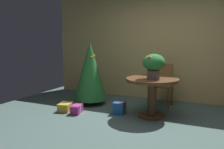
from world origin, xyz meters
TOP-DOWN VIEW (x-y plane):
  - ground_plane at (0.00, 0.00)m, footprint 6.60×6.60m
  - back_wall_panel at (0.00, 2.20)m, footprint 6.00×0.10m
  - round_dining_table at (0.01, 0.77)m, footprint 0.97×0.97m
  - flower_vase at (0.05, 0.69)m, footprint 0.40×0.40m
  - wooden_chair_far at (0.01, 1.67)m, footprint 0.42×0.45m
  - holiday_tree at (-1.49, 1.08)m, footprint 0.74×0.74m
  - gift_box_gold at (-1.67, 0.39)m, footprint 0.29×0.36m
  - gift_box_blue at (-0.61, 0.70)m, footprint 0.24×0.30m
  - gift_box_purple at (-1.38, 0.35)m, footprint 0.23×0.33m

SIDE VIEW (x-z plane):
  - ground_plane at x=0.00m, z-range 0.00..0.00m
  - gift_box_gold at x=-1.67m, z-range 0.00..0.16m
  - gift_box_purple at x=-1.38m, z-range 0.00..0.17m
  - gift_box_blue at x=-0.61m, z-range 0.00..0.23m
  - wooden_chair_far at x=0.01m, z-range 0.06..0.96m
  - round_dining_table at x=0.01m, z-range 0.18..0.91m
  - holiday_tree at x=-1.49m, z-range 0.06..1.46m
  - flower_vase at x=0.05m, z-range 0.77..1.22m
  - back_wall_panel at x=0.00m, z-range 0.00..2.60m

